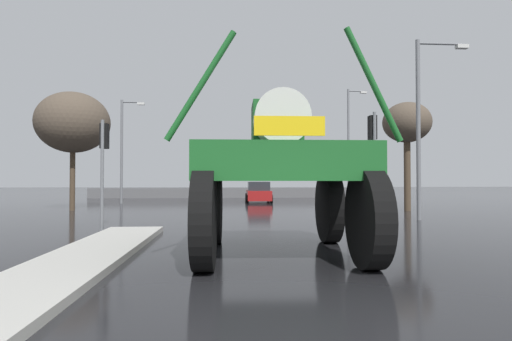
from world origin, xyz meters
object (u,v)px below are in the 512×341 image
object	(u,v)px
bare_tree_right	(407,124)
streetlight_far_left	(124,146)
sedan_ahead	(258,192)
traffic_signal_near_left	(104,150)
bare_tree_left	(73,123)
oversize_sprayer	(278,172)
streetlight_near_right	(423,118)
traffic_signal_near_right	(373,144)
streetlight_far_right	(350,139)

from	to	relation	value
bare_tree_right	streetlight_far_left	bearing A→B (deg)	155.79
sedan_ahead	traffic_signal_near_left	bearing A→B (deg)	159.26
traffic_signal_near_left	sedan_ahead	bearing A→B (deg)	68.33
bare_tree_left	oversize_sprayer	bearing A→B (deg)	-54.11
streetlight_near_right	traffic_signal_near_left	bearing A→B (deg)	-167.66
traffic_signal_near_left	streetlight_far_left	size ratio (longest dim) A/B	0.51
streetlight_far_left	traffic_signal_near_right	bearing A→B (deg)	-50.46
oversize_sprayer	streetlight_far_right	distance (m)	24.47
sedan_ahead	streetlight_far_left	distance (m)	10.23
streetlight_far_left	bare_tree_right	distance (m)	18.73
oversize_sprayer	streetlight_far_right	xyz separation A→B (m)	(8.62, 22.70, 3.03)
streetlight_near_right	bare_tree_right	xyz separation A→B (m)	(1.45, 4.71, 0.40)
traffic_signal_near_right	sedan_ahead	bearing A→B (deg)	100.09
oversize_sprayer	bare_tree_right	world-z (taller)	bare_tree_right
traffic_signal_near_right	streetlight_near_right	xyz separation A→B (m)	(3.16, 2.72, 1.35)
bare_tree_left	bare_tree_right	xyz separation A→B (m)	(18.23, -1.51, -0.11)
sedan_ahead	streetlight_far_right	size ratio (longest dim) A/B	0.46
streetlight_far_right	sedan_ahead	bearing A→B (deg)	-164.16
bare_tree_left	streetlight_far_left	bearing A→B (deg)	79.41
traffic_signal_near_right	streetlight_far_right	distance (m)	18.91
traffic_signal_near_left	streetlight_far_right	distance (m)	23.04
streetlight_far_right	bare_tree_left	xyz separation A→B (m)	(-18.35, -9.26, -0.11)
sedan_ahead	bare_tree_right	size ratio (longest dim) A/B	0.70
oversize_sprayer	streetlight_far_left	bearing A→B (deg)	24.66
oversize_sprayer	streetlight_far_right	size ratio (longest dim) A/B	0.59
streetlight_far_right	traffic_signal_near_right	bearing A→B (deg)	-104.54
traffic_signal_near_left	streetlight_near_right	bearing A→B (deg)	12.34
streetlight_near_right	bare_tree_left	size ratio (longest dim) A/B	1.18
sedan_ahead	bare_tree_left	xyz separation A→B (m)	(-10.77, -7.11, 4.11)
traffic_signal_near_left	streetlight_near_right	distance (m)	12.79
traffic_signal_near_left	streetlight_far_left	xyz separation A→B (m)	(-3.24, 15.10, 1.37)
bare_tree_right	traffic_signal_near_right	bearing A→B (deg)	-121.79
bare_tree_left	streetlight_near_right	bearing A→B (deg)	-20.36
sedan_ahead	bare_tree_left	distance (m)	13.54
sedan_ahead	streetlight_far_left	world-z (taller)	streetlight_far_left
traffic_signal_near_left	streetlight_near_right	xyz separation A→B (m)	(12.39, 2.71, 1.62)
traffic_signal_near_right	bare_tree_right	world-z (taller)	bare_tree_right
sedan_ahead	oversize_sprayer	bearing A→B (deg)	178.02
traffic_signal_near_right	streetlight_far_left	bearing A→B (deg)	129.54
streetlight_far_right	bare_tree_right	world-z (taller)	streetlight_far_right
sedan_ahead	streetlight_far_left	bearing A→B (deg)	96.54
traffic_signal_near_left	traffic_signal_near_right	distance (m)	9.24
streetlight_far_left	bare_tree_left	world-z (taller)	streetlight_far_left
sedan_ahead	streetlight_near_right	world-z (taller)	streetlight_near_right
oversize_sprayer	streetlight_near_right	bearing A→B (deg)	-43.36
traffic_signal_near_right	bare_tree_right	size ratio (longest dim) A/B	0.69
traffic_signal_near_right	streetlight_far_right	size ratio (longest dim) A/B	0.45
oversize_sprayer	sedan_ahead	xyz separation A→B (m)	(1.05, 20.54, -1.18)
sedan_ahead	streetlight_near_right	xyz separation A→B (m)	(6.01, -13.34, 3.60)
oversize_sprayer	streetlight_near_right	world-z (taller)	streetlight_near_right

